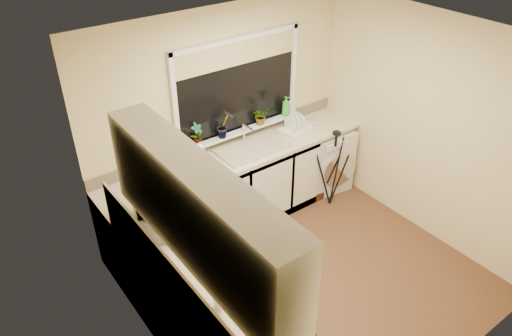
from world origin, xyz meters
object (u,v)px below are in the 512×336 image
at_px(microwave, 158,212).
at_px(cup_left, 255,331).
at_px(plant_b, 223,126).
at_px(plant_d, 261,116).
at_px(dish_rack, 296,130).
at_px(soap_bottle_clear, 290,105).
at_px(plant_a, 197,134).
at_px(kettle, 175,218).
at_px(steel_jar, 219,303).
at_px(laptop, 195,165).
at_px(cup_back, 310,123).
at_px(soap_bottle_green, 286,106).
at_px(tripod, 333,169).
at_px(washing_machine, 323,158).

bearing_deg(microwave, cup_left, -164.12).
distance_m(plant_b, plant_d, 0.52).
height_order(dish_rack, soap_bottle_clear, soap_bottle_clear).
relative_size(microwave, plant_a, 2.15).
relative_size(microwave, soap_bottle_clear, 2.84).
bearing_deg(plant_d, kettle, -150.65).
xyz_separation_m(steel_jar, plant_d, (1.80, 1.88, 0.20)).
relative_size(steel_jar, plant_d, 0.52).
xyz_separation_m(laptop, cup_back, (1.60, 0.02, -0.02)).
bearing_deg(cup_back, plant_d, 163.83).
height_order(plant_b, plant_d, plant_b).
bearing_deg(soap_bottle_green, plant_a, 179.38).
distance_m(kettle, soap_bottle_green, 2.18).
bearing_deg(microwave, plant_d, -48.40).
height_order(dish_rack, microwave, microwave).
relative_size(dish_rack, soap_bottle_green, 1.51).
height_order(laptop, cup_back, laptop).
bearing_deg(microwave, steel_jar, -167.66).
bearing_deg(laptop, kettle, -133.64).
bearing_deg(laptop, plant_d, 8.64).
xyz_separation_m(plant_a, cup_back, (1.44, -0.19, -0.23)).
relative_size(kettle, plant_d, 1.16).
relative_size(laptop, cup_back, 3.00).
distance_m(laptop, plant_b, 0.55).
bearing_deg(soap_bottle_green, cup_left, -133.37).
bearing_deg(cup_back, dish_rack, -177.42).
relative_size(kettle, plant_a, 0.90).
xyz_separation_m(plant_b, soap_bottle_clear, (0.98, 0.03, -0.03)).
relative_size(microwave, cup_left, 5.54).
xyz_separation_m(microwave, plant_a, (0.88, 0.80, 0.13)).
relative_size(steel_jar, cup_back, 0.92).
bearing_deg(steel_jar, laptop, 64.41).
relative_size(plant_b, soap_bottle_green, 1.10).
xyz_separation_m(laptop, plant_b, (0.48, 0.19, 0.22)).
bearing_deg(soap_bottle_clear, dish_rack, -111.59).
distance_m(dish_rack, microwave, 2.18).
height_order(tripod, plant_a, plant_a).
xyz_separation_m(dish_rack, soap_bottle_clear, (0.08, 0.21, 0.22)).
relative_size(kettle, dish_rack, 0.65).
xyz_separation_m(cup_back, cup_left, (-2.35, -2.05, 0.00)).
height_order(washing_machine, microwave, microwave).
xyz_separation_m(kettle, soap_bottle_clear, (2.08, 0.93, 0.13)).
relative_size(laptop, soap_bottle_green, 1.44).
bearing_deg(laptop, dish_rack, -2.17).
xyz_separation_m(soap_bottle_green, soap_bottle_clear, (0.09, 0.02, -0.02)).
bearing_deg(soap_bottle_green, soap_bottle_clear, 14.77).
bearing_deg(cup_back, laptop, -179.33).
xyz_separation_m(dish_rack, cup_back, (0.23, 0.01, 0.02)).
distance_m(tripod, cup_back, 0.62).
xyz_separation_m(kettle, microwave, (-0.10, 0.12, 0.04)).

